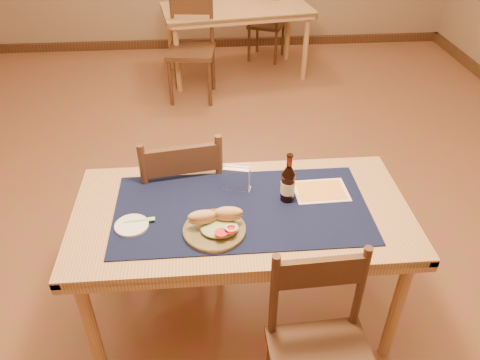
{
  "coord_description": "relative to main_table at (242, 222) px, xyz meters",
  "views": [
    {
      "loc": [
        -0.15,
        -2.51,
        2.16
      ],
      "look_at": [
        0.0,
        -0.7,
        0.85
      ],
      "focal_mm": 35.0,
      "sensor_mm": 36.0,
      "label": 1
    }
  ],
  "objects": [
    {
      "name": "sandwich_plate",
      "position": [
        -0.13,
        -0.15,
        0.12
      ],
      "size": [
        0.28,
        0.28,
        0.11
      ],
      "color": "brown",
      "rests_on": "placemat"
    },
    {
      "name": "chair_back_far",
      "position": [
        0.6,
        3.78,
        -0.23
      ],
      "size": [
        0.51,
        0.51,
        0.83
      ],
      "color": "#472C19",
      "rests_on": "ground"
    },
    {
      "name": "chair_back_near",
      "position": [
        -0.27,
        2.84,
        -0.16
      ],
      "size": [
        0.51,
        0.51,
        0.98
      ],
      "color": "#472C19",
      "rests_on": "ground"
    },
    {
      "name": "room",
      "position": [
        0.0,
        0.8,
        0.73
      ],
      "size": [
        6.04,
        7.04,
        2.84
      ],
      "color": "brown",
      "rests_on": "ground"
    },
    {
      "name": "fork",
      "position": [
        -0.46,
        -0.06,
        0.1
      ],
      "size": [
        0.14,
        0.03,
        0.0
      ],
      "color": "#91DF7A",
      "rests_on": "side_plate"
    },
    {
      "name": "main_table",
      "position": [
        0.0,
        0.0,
        0.0
      ],
      "size": [
        1.6,
        0.8,
        0.75
      ],
      "color": "tan",
      "rests_on": "ground"
    },
    {
      "name": "beer_bottle",
      "position": [
        0.22,
        0.05,
        0.18
      ],
      "size": [
        0.07,
        0.07,
        0.26
      ],
      "color": "#40170B",
      "rests_on": "placemat"
    },
    {
      "name": "placemat",
      "position": [
        0.0,
        0.0,
        0.09
      ],
      "size": [
        1.2,
        0.6,
        0.01
      ],
      "primitive_type": "cube",
      "color": "#0E1334",
      "rests_on": "main_table"
    },
    {
      "name": "back_table",
      "position": [
        0.22,
        3.36,
        0.0
      ],
      "size": [
        1.65,
        1.01,
        0.75
      ],
      "color": "tan",
      "rests_on": "ground"
    },
    {
      "name": "napkin_holder",
      "position": [
        -0.01,
        0.16,
        0.15
      ],
      "size": [
        0.15,
        0.08,
        0.12
      ],
      "color": "white",
      "rests_on": "placemat"
    },
    {
      "name": "baseboard",
      "position": [
        0.0,
        0.8,
        -0.62
      ],
      "size": [
        6.0,
        7.0,
        0.1
      ],
      "color": "#472C19",
      "rests_on": "ground"
    },
    {
      "name": "chair_main_near",
      "position": [
        0.28,
        -0.62,
        -0.2
      ],
      "size": [
        0.44,
        0.44,
        0.91
      ],
      "color": "#472C19",
      "rests_on": "ground"
    },
    {
      "name": "side_plate",
      "position": [
        -0.51,
        -0.09,
        0.1
      ],
      "size": [
        0.15,
        0.15,
        0.01
      ],
      "color": "white",
      "rests_on": "placemat"
    },
    {
      "name": "menu_card",
      "position": [
        0.4,
        0.1,
        0.09
      ],
      "size": [
        0.27,
        0.2,
        0.01
      ],
      "color": "#FADBBD",
      "rests_on": "placemat"
    },
    {
      "name": "chair_main_far",
      "position": [
        -0.31,
        0.44,
        -0.16
      ],
      "size": [
        0.52,
        0.52,
        0.98
      ],
      "color": "#472C19",
      "rests_on": "ground"
    }
  ]
}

